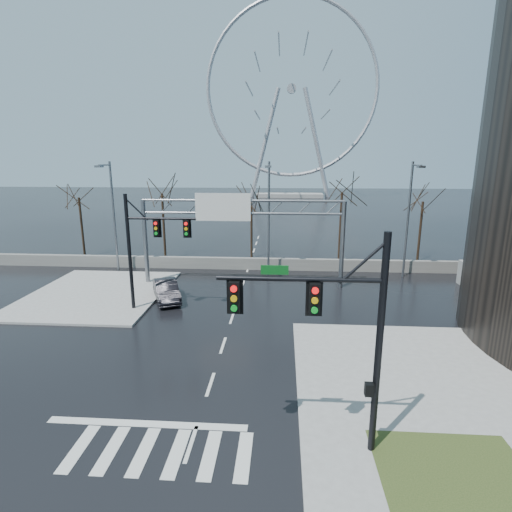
# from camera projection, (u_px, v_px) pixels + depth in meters

# --- Properties ---
(ground) EXTENTS (260.00, 260.00, 0.00)m
(ground) POSITION_uv_depth(u_px,v_px,m) (210.00, 384.00, 18.54)
(ground) COLOR black
(ground) RESTS_ON ground
(sidewalk_right_ext) EXTENTS (12.00, 10.00, 0.15)m
(sidewalk_right_ext) POSITION_uv_depth(u_px,v_px,m) (417.00, 368.00, 19.80)
(sidewalk_right_ext) COLOR gray
(sidewalk_right_ext) RESTS_ON ground
(sidewalk_far) EXTENTS (10.00, 12.00, 0.15)m
(sidewalk_far) POSITION_uv_depth(u_px,v_px,m) (97.00, 293.00, 30.87)
(sidewalk_far) COLOR gray
(sidewalk_far) RESTS_ON ground
(grass_strip) EXTENTS (5.00, 4.00, 0.02)m
(grass_strip) POSITION_uv_depth(u_px,v_px,m) (455.00, 474.00, 13.07)
(grass_strip) COLOR #2B3B18
(grass_strip) RESTS_ON sidewalk_near
(barrier_wall) EXTENTS (52.00, 0.50, 1.10)m
(barrier_wall) POSITION_uv_depth(u_px,v_px,m) (248.00, 264.00, 37.80)
(barrier_wall) COLOR slate
(barrier_wall) RESTS_ON ground
(signal_mast_near) EXTENTS (5.52, 0.41, 8.00)m
(signal_mast_near) POSITION_uv_depth(u_px,v_px,m) (339.00, 325.00, 13.13)
(signal_mast_near) COLOR black
(signal_mast_near) RESTS_ON ground
(signal_mast_far) EXTENTS (4.72, 0.41, 8.00)m
(signal_mast_far) POSITION_uv_depth(u_px,v_px,m) (145.00, 242.00, 26.47)
(signal_mast_far) COLOR black
(signal_mast_far) RESTS_ON ground
(sign_gantry) EXTENTS (16.36, 0.40, 7.60)m
(sign_gantry) POSITION_uv_depth(u_px,v_px,m) (237.00, 223.00, 31.84)
(sign_gantry) COLOR slate
(sign_gantry) RESTS_ON ground
(streetlight_left) EXTENTS (0.50, 2.55, 10.00)m
(streetlight_left) POSITION_uv_depth(u_px,v_px,m) (112.00, 209.00, 35.54)
(streetlight_left) COLOR slate
(streetlight_left) RESTS_ON ground
(streetlight_mid) EXTENTS (0.50, 2.55, 10.00)m
(streetlight_mid) POSITION_uv_depth(u_px,v_px,m) (269.00, 210.00, 34.62)
(streetlight_mid) COLOR slate
(streetlight_mid) RESTS_ON ground
(streetlight_right) EXTENTS (0.50, 2.55, 10.00)m
(streetlight_right) POSITION_uv_depth(u_px,v_px,m) (410.00, 211.00, 33.84)
(streetlight_right) COLOR slate
(streetlight_right) RESTS_ON ground
(tree_far_left) EXTENTS (3.50, 3.50, 7.00)m
(tree_far_left) POSITION_uv_depth(u_px,v_px,m) (80.00, 204.00, 41.66)
(tree_far_left) COLOR black
(tree_far_left) RESTS_ON ground
(tree_left) EXTENTS (3.75, 3.75, 7.50)m
(tree_left) POSITION_uv_depth(u_px,v_px,m) (162.00, 202.00, 40.50)
(tree_left) COLOR black
(tree_left) RESTS_ON ground
(tree_center) EXTENTS (3.25, 3.25, 6.50)m
(tree_center) POSITION_uv_depth(u_px,v_px,m) (251.00, 209.00, 41.07)
(tree_center) COLOR black
(tree_center) RESTS_ON ground
(tree_right) EXTENTS (3.90, 3.90, 7.80)m
(tree_right) POSITION_uv_depth(u_px,v_px,m) (342.00, 200.00, 39.26)
(tree_right) COLOR black
(tree_right) RESTS_ON ground
(tree_far_right) EXTENTS (3.40, 3.40, 6.80)m
(tree_far_right) POSITION_uv_depth(u_px,v_px,m) (422.00, 209.00, 39.41)
(tree_far_right) COLOR black
(tree_far_right) RESTS_ON ground
(ferris_wheel) EXTENTS (45.00, 6.00, 50.91)m
(ferris_wheel) POSITION_uv_depth(u_px,v_px,m) (291.00, 96.00, 104.13)
(ferris_wheel) COLOR gray
(ferris_wheel) RESTS_ON ground
(car) EXTENTS (3.26, 4.77, 1.49)m
(car) POSITION_uv_depth(u_px,v_px,m) (166.00, 290.00, 29.48)
(car) COLOR black
(car) RESTS_ON ground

